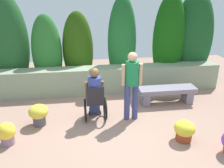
{
  "coord_description": "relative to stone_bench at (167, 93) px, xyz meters",
  "views": [
    {
      "loc": [
        -0.81,
        -4.67,
        2.95
      ],
      "look_at": [
        -0.06,
        0.62,
        0.85
      ],
      "focal_mm": 38.29,
      "sensor_mm": 36.0,
      "label": 1
    }
  ],
  "objects": [
    {
      "name": "flower_pot_terracotta_by_wall",
      "position": [
        -0.26,
        -1.76,
        -0.08
      ],
      "size": [
        0.44,
        0.44,
        0.44
      ],
      "color": "#973D25",
      "rests_on": "ground"
    },
    {
      "name": "flower_pot_small_foreground",
      "position": [
        -3.89,
        -1.39,
        -0.06
      ],
      "size": [
        0.36,
        0.36,
        0.49
      ],
      "color": "gray",
      "rests_on": "ground"
    },
    {
      "name": "flower_pot_purple_near",
      "position": [
        -3.35,
        -0.71,
        -0.02
      ],
      "size": [
        0.46,
        0.46,
        0.51
      ],
      "color": "#514954",
      "rests_on": "ground"
    },
    {
      "name": "stone_bench",
      "position": [
        0.0,
        0.0,
        0.0
      ],
      "size": [
        1.59,
        0.46,
        0.47
      ],
      "rotation": [
        0.0,
        0.0,
        -0.08
      ],
      "color": "gray",
      "rests_on": "ground"
    },
    {
      "name": "hedge_backdrop",
      "position": [
        -1.36,
        1.67,
        1.1
      ],
      "size": [
        7.22,
        1.06,
        2.99
      ],
      "color": "#225727",
      "rests_on": "ground"
    },
    {
      "name": "person_standing_companion",
      "position": [
        -1.17,
        -0.73,
        0.65
      ],
      "size": [
        0.49,
        0.3,
        1.68
      ],
      "rotation": [
        0.0,
        0.0,
        0.06
      ],
      "color": "#394075",
      "rests_on": "ground"
    },
    {
      "name": "ground_plane",
      "position": [
        -1.54,
        -1.11,
        -0.32
      ],
      "size": [
        11.79,
        11.79,
        0.0
      ],
      "primitive_type": "plane",
      "color": "#9F7A6A"
    },
    {
      "name": "person_in_wheelchair",
      "position": [
        -2.03,
        -0.62,
        0.31
      ],
      "size": [
        0.53,
        0.66,
        1.33
      ],
      "rotation": [
        0.0,
        0.0,
        0.05
      ],
      "color": "black",
      "rests_on": "ground"
    },
    {
      "name": "stone_retaining_wall",
      "position": [
        -1.54,
        1.05,
        0.08
      ],
      "size": [
        7.0,
        0.55,
        0.79
      ],
      "primitive_type": "cube",
      "color": "gray",
      "rests_on": "ground"
    }
  ]
}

